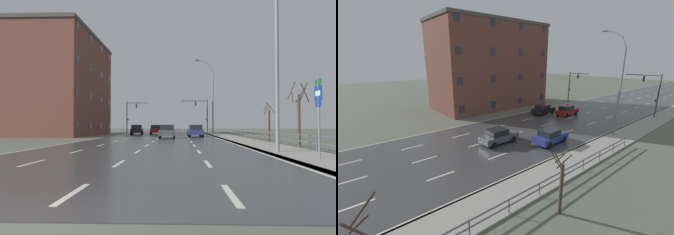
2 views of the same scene
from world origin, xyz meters
The scene contains 13 objects.
ground_plane centered at (0.00, 48.00, -0.06)m, with size 160.00×160.00×0.12m.
road_asphalt_strip centered at (0.00, 59.99, 0.01)m, with size 14.00×120.00×0.03m.
sidewalk_right centered at (8.43, 60.00, 0.06)m, with size 3.00×120.00×0.12m.
guardrail centered at (9.85, 23.70, 0.71)m, with size 0.07×33.02×1.00m.
street_lamp_midground centered at (7.42, 42.81, 5.67)m, with size 2.82×0.24×11.64m.
traffic_signal_right centered at (7.02, 55.50, 4.24)m, with size 5.08×0.36×6.49m.
traffic_signal_left centered at (-7.19, 56.07, 3.98)m, with size 4.26×0.36×6.15m.
car_distant centered at (4.48, 35.12, 0.80)m, with size 2.01×4.19×1.57m.
car_far_left centered at (-1.43, 46.44, 0.80)m, with size 1.93×4.15×1.57m.
car_far_right centered at (-4.28, 44.09, 0.80)m, with size 2.00×4.18×1.57m.
car_near_left centered at (1.01, 30.99, 0.80)m, with size 1.88×4.12×1.57m.
brick_building centered at (-15.19, 41.43, 7.49)m, with size 10.34×20.39×14.97m.
bare_tree_mid centered at (11.60, 27.22, 1.83)m, with size 1.10×1.14×3.91m.
Camera 2 is at (17.58, 18.42, 8.47)m, focal length 22.57 mm.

